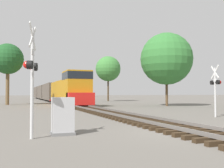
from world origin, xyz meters
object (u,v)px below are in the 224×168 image
at_px(freight_train, 49,92).
at_px(tree_far_right, 166,59).
at_px(tree_mid_background, 8,59).
at_px(crossing_signal_far, 215,85).
at_px(crossing_signal_near, 32,71).
at_px(relay_cabinet, 63,116).
at_px(tree_deep_background, 108,69).

xyz_separation_m(freight_train, tree_far_right, (11.19, -30.18, 4.15)).
bearing_deg(tree_mid_background, crossing_signal_far, -60.92).
relative_size(crossing_signal_near, crossing_signal_far, 1.17).
distance_m(crossing_signal_near, tree_mid_background, 29.93).
xyz_separation_m(crossing_signal_far, relay_cabinet, (-11.01, -4.01, -1.43)).
relative_size(crossing_signal_far, relay_cabinet, 2.41).
relative_size(crossing_signal_far, tree_mid_background, 0.41).
distance_m(freight_train, crossing_signal_far, 45.13).
relative_size(freight_train, crossing_signal_far, 18.13).
distance_m(crossing_signal_near, relay_cabinet, 2.15).
bearing_deg(crossing_signal_near, tree_far_right, 154.18).
height_order(crossing_signal_near, tree_deep_background, tree_deep_background).
xyz_separation_m(freight_train, crossing_signal_near, (-6.23, -49.28, 0.55)).
bearing_deg(crossing_signal_far, relay_cabinet, 119.67).
relative_size(crossing_signal_far, tree_far_right, 0.38).
distance_m(crossing_signal_far, tree_mid_background, 29.00).
bearing_deg(tree_deep_background, crossing_signal_far, -97.63).
xyz_separation_m(relay_cabinet, tree_deep_background, (15.86, 40.26, 5.91)).
distance_m(freight_train, tree_far_right, 32.45).
xyz_separation_m(crossing_signal_far, tree_far_right, (5.20, 14.55, 3.86)).
xyz_separation_m(relay_cabinet, tree_far_right, (16.21, 18.56, 5.29)).
distance_m(tree_mid_background, tree_deep_background, 21.88).
height_order(tree_mid_background, tree_deep_background, tree_deep_background).
xyz_separation_m(crossing_signal_near, relay_cabinet, (1.21, 0.54, -1.69)).
xyz_separation_m(tree_far_right, tree_deep_background, (-0.35, 21.70, 0.62)).
relative_size(freight_train, tree_deep_background, 6.93).
bearing_deg(freight_train, tree_far_right, -69.65).
xyz_separation_m(relay_cabinet, tree_mid_background, (-2.93, 29.08, 5.67)).
xyz_separation_m(crossing_signal_far, tree_deep_background, (4.86, 36.25, 4.48)).
height_order(crossing_signal_far, tree_far_right, tree_far_right).
bearing_deg(freight_train, crossing_signal_near, -97.21).
bearing_deg(tree_deep_background, tree_mid_background, -149.25).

